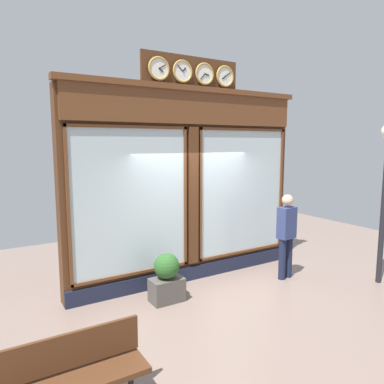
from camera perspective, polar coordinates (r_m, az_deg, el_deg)
ground_plane at (r=5.40m, az=17.07°, el=-22.44°), size 14.00×14.00×0.00m
shop_facade at (r=6.98m, az=-0.54°, el=1.32°), size 4.98×0.42×4.26m
pedestrian at (r=7.36m, az=14.75°, el=-6.25°), size 0.38×0.26×1.69m
planter_box at (r=6.36m, az=-4.01°, el=-15.22°), size 0.56×0.36×0.40m
planter_shrub at (r=6.20m, az=-4.05°, el=-11.65°), size 0.44×0.44×0.44m
street_bench at (r=3.98m, az=-18.30°, el=-25.55°), size 1.40×0.40×0.87m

